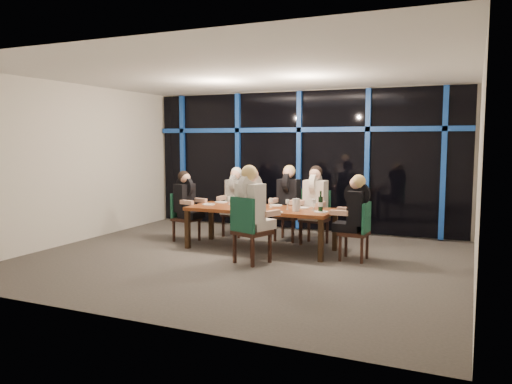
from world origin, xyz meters
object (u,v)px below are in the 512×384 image
(diner_near_mid, at_px, (252,200))
(water_pitcher, at_px, (296,205))
(chair_far_left, at_px, (237,209))
(chair_near_mid, at_px, (248,227))
(chair_end_right, at_px, (359,228))
(wine_bottle, at_px, (321,204))
(chair_far_mid, at_px, (290,212))
(chair_end_left, at_px, (183,214))
(chair_far_right, at_px, (316,214))
(diner_far_right, at_px, (315,193))
(diner_far_mid, at_px, (288,192))
(diner_end_right, at_px, (355,205))
(diner_end_left, at_px, (186,195))
(dining_table, at_px, (261,212))
(diner_far_left, at_px, (235,191))

(diner_near_mid, xyz_separation_m, water_pitcher, (0.46, 0.79, -0.15))
(chair_far_left, height_order, water_pitcher, water_pitcher)
(chair_near_mid, bearing_deg, chair_end_right, -129.60)
(chair_end_right, xyz_separation_m, wine_bottle, (-0.66, 0.04, 0.36))
(chair_far_mid, relative_size, water_pitcher, 4.64)
(chair_end_left, height_order, water_pitcher, water_pitcher)
(chair_end_left, bearing_deg, chair_far_right, -61.57)
(diner_far_right, distance_m, diner_near_mid, 1.82)
(diner_far_mid, distance_m, diner_near_mid, 1.89)
(chair_end_right, bearing_deg, chair_far_right, -132.37)
(diner_far_right, height_order, diner_end_right, diner_far_right)
(chair_end_left, height_order, wine_bottle, wine_bottle)
(diner_end_left, bearing_deg, chair_far_right, -60.71)
(chair_end_left, distance_m, diner_far_mid, 2.07)
(chair_far_right, relative_size, diner_far_right, 1.03)
(dining_table, height_order, chair_far_mid, chair_far_mid)
(chair_far_mid, height_order, chair_far_right, chair_far_right)
(chair_far_left, bearing_deg, dining_table, -43.92)
(chair_far_mid, height_order, chair_near_mid, chair_near_mid)
(diner_far_right, height_order, diner_near_mid, diner_near_mid)
(diner_end_left, relative_size, water_pitcher, 4.21)
(chair_far_right, bearing_deg, chair_far_mid, 172.03)
(chair_near_mid, height_order, diner_end_left, diner_end_left)
(chair_end_right, bearing_deg, chair_near_mid, -57.42)
(diner_end_right, bearing_deg, diner_far_right, -131.87)
(diner_end_left, relative_size, diner_near_mid, 0.87)
(diner_end_left, bearing_deg, diner_far_left, -26.03)
(diner_far_right, bearing_deg, diner_far_left, -179.45)
(water_pitcher, bearing_deg, chair_end_right, -16.98)
(chair_far_left, height_order, diner_far_left, diner_far_left)
(dining_table, distance_m, water_pitcher, 0.76)
(chair_near_mid, bearing_deg, wine_bottle, -113.10)
(chair_end_right, bearing_deg, wine_bottle, -91.45)
(chair_far_left, height_order, diner_far_mid, diner_far_mid)
(diner_far_left, bearing_deg, chair_near_mid, -55.86)
(chair_end_right, distance_m, diner_far_mid, 1.97)
(wine_bottle, bearing_deg, chair_far_right, 110.69)
(diner_far_left, bearing_deg, wine_bottle, -23.13)
(chair_near_mid, bearing_deg, diner_far_mid, -68.41)
(chair_far_left, xyz_separation_m, chair_near_mid, (1.19, -2.06, 0.06))
(diner_end_right, bearing_deg, diner_far_left, -109.69)
(chair_far_right, distance_m, chair_end_left, 2.55)
(chair_near_mid, bearing_deg, chair_far_mid, -68.60)
(chair_far_left, relative_size, chair_end_left, 1.03)
(diner_far_right, bearing_deg, chair_near_mid, -100.35)
(diner_far_left, bearing_deg, diner_far_mid, 2.74)
(chair_far_mid, height_order, water_pitcher, chair_far_mid)
(diner_end_left, bearing_deg, chair_end_right, -82.93)
(chair_far_mid, height_order, chair_end_right, chair_far_mid)
(chair_end_right, distance_m, diner_end_right, 0.39)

